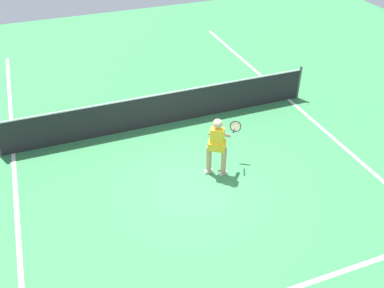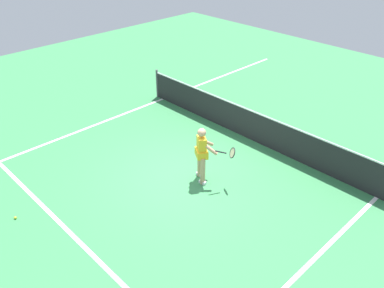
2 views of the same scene
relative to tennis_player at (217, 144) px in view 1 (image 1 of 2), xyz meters
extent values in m
plane|color=#38844C|center=(-0.52, -0.17, -0.85)|extent=(26.63, 26.63, 0.00)
cube|color=white|center=(-4.65, -0.17, -0.84)|extent=(0.10, 18.49, 0.01)
cube|color=white|center=(3.61, -0.17, -0.84)|extent=(0.10, 18.49, 0.01)
cylinder|color=#4C4C51|center=(3.91, 2.60, -0.31)|extent=(0.08, 0.08, 1.07)
cube|color=#232326|center=(-0.52, 2.60, -0.37)|extent=(8.77, 0.02, 0.95)
cube|color=white|center=(-0.52, 2.60, 0.13)|extent=(8.77, 0.02, 0.04)
cylinder|color=tan|center=(-0.17, 0.08, -0.46)|extent=(0.13, 0.13, 0.78)
cylinder|color=tan|center=(0.13, -0.12, -0.46)|extent=(0.13, 0.13, 0.78)
cube|color=white|center=(-0.17, 0.08, -0.81)|extent=(0.20, 0.10, 0.08)
cube|color=white|center=(0.13, -0.12, -0.81)|extent=(0.20, 0.10, 0.08)
cube|color=gold|center=(-0.02, -0.02, 0.19)|extent=(0.38, 0.34, 0.52)
cube|color=gold|center=(-0.02, -0.02, -0.01)|extent=(0.49, 0.45, 0.20)
sphere|color=tan|center=(-0.02, -0.02, 0.59)|extent=(0.22, 0.22, 0.22)
cylinder|color=tan|center=(-0.07, 0.19, 0.21)|extent=(0.15, 0.49, 0.37)
cylinder|color=tan|center=(0.18, 0.03, 0.21)|extent=(0.45, 0.33, 0.37)
cylinder|color=black|center=(0.49, 0.15, 0.17)|extent=(0.19, 0.27, 0.14)
torus|color=black|center=(0.65, 0.40, 0.11)|extent=(0.30, 0.25, 0.28)
cylinder|color=beige|center=(0.65, 0.40, 0.11)|extent=(0.25, 0.20, 0.23)
camera|label=1|loc=(-3.49, -7.54, 5.78)|focal=40.34mm
camera|label=2|loc=(6.14, -6.35, 5.56)|focal=37.96mm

